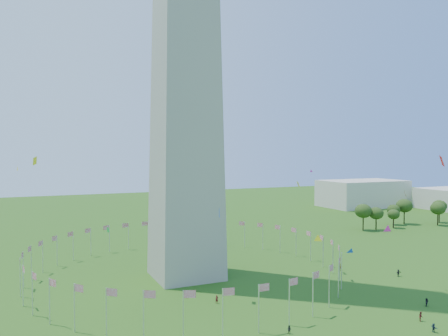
# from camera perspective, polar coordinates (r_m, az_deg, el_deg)

# --- Properties ---
(flag_ring) EXTENTS (80.24, 80.24, 9.00)m
(flag_ring) POSITION_cam_1_polar(r_m,az_deg,el_deg) (118.97, -4.98, -11.85)
(flag_ring) COLOR silver
(flag_ring) RESTS_ON ground
(gov_building_east_a) EXTENTS (50.00, 30.00, 16.00)m
(gov_building_east_a) POSITION_cam_1_polar(r_m,az_deg,el_deg) (282.34, 17.64, -3.17)
(gov_building_east_a) COLOR beige
(gov_building_east_a) RESTS_ON ground
(crowd) EXTENTS (92.93, 68.34, 1.96)m
(crowd) POSITION_cam_1_polar(r_m,az_deg,el_deg) (85.45, 14.40, -20.13)
(crowd) COLOR black
(crowd) RESTS_ON ground
(kites_aloft) EXTENTS (118.87, 78.58, 28.33)m
(kites_aloft) POSITION_cam_1_polar(r_m,az_deg,el_deg) (98.70, 8.25, -5.89)
(kites_aloft) COLOR #CC2699
(kites_aloft) RESTS_ON ground
(tree_line_east) EXTENTS (54.06, 16.05, 11.46)m
(tree_line_east) POSITION_cam_1_polar(r_m,az_deg,el_deg) (212.39, 22.32, -5.67)
(tree_line_east) COLOR #34551C
(tree_line_east) RESTS_ON ground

